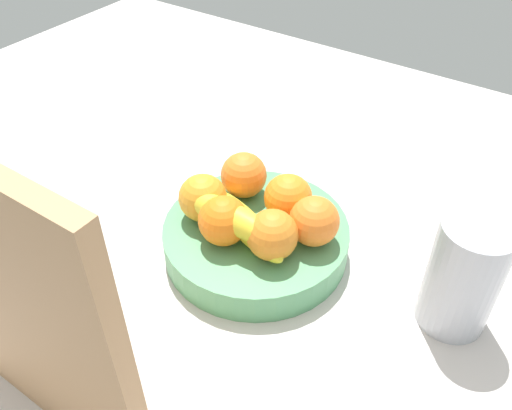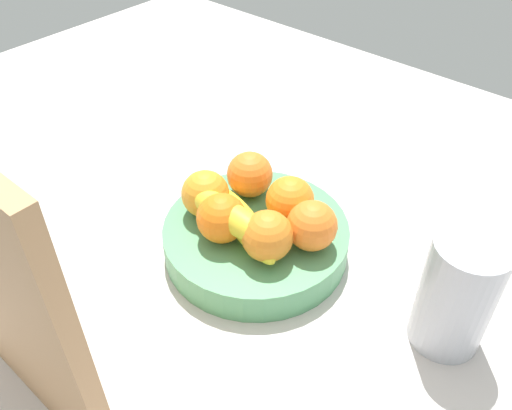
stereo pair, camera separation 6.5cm
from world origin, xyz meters
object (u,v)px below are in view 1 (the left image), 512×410
thermos_tumbler (463,276)px  cutting_board (19,314)px  orange_back_right (272,235)px  fruit_bowl (256,238)px  orange_center (203,198)px  orange_front_right (244,175)px  banana_bunch (239,221)px  orange_back_left (223,221)px  orange_top_stack (314,221)px  orange_front_left (288,198)px

thermos_tumbler → cutting_board: bearing=50.8°
orange_back_right → fruit_bowl: bearing=-34.2°
orange_center → orange_back_right: same height
orange_front_right → orange_back_right: 13.46cm
orange_front_right → banana_bunch: 9.84cm
orange_back_left → thermos_tumbler: size_ratio=0.43×
orange_back_left → orange_top_stack: 12.14cm
orange_center → cutting_board: cutting_board is taller
fruit_bowl → banana_bunch: banana_bunch is taller
orange_center → orange_back_left: (-5.31, 2.22, 0.00)cm
banana_bunch → orange_front_right: bearing=-58.7°
orange_center → cutting_board: (-4.66, 30.86, 9.86)cm
fruit_bowl → orange_back_right: (-4.76, 3.24, 5.79)cm
orange_back_left → cutting_board: (0.65, 28.64, 9.86)cm
orange_top_stack → thermos_tumbler: thermos_tumbler is taller
orange_top_stack → thermos_tumbler: (-19.62, -1.78, -0.22)cm
fruit_bowl → banana_bunch: size_ratio=1.48×
cutting_board → orange_back_left: bearing=-91.1°
orange_front_right → thermos_tumbler: bearing=177.8°
orange_center → thermos_tumbler: (-35.01, -6.31, -0.22)cm
orange_front_left → thermos_tumbler: 25.09cm
orange_back_left → orange_front_left: bearing=-117.2°
fruit_bowl → orange_front_right: size_ratio=3.86×
orange_front_right → orange_top_stack: bearing=167.5°
orange_back_left → orange_back_right: 7.04cm
orange_front_left → banana_bunch: orange_front_left is taller
orange_center → orange_back_right: 12.25cm
cutting_board → orange_center: bearing=-81.2°
orange_back_left → thermos_tumbler: bearing=-164.0°
orange_front_left → orange_center: size_ratio=1.00×
orange_top_stack → orange_back_right: bearing=59.5°
orange_top_stack → orange_center: bearing=16.4°
orange_front_left → banana_bunch: size_ratio=0.38×
fruit_bowl → orange_front_right: (5.73, -5.19, 5.79)cm
banana_bunch → orange_top_stack: bearing=-147.9°
orange_front_right → orange_top_stack: size_ratio=1.00×
orange_back_left → orange_front_right: bearing=-69.9°
fruit_bowl → orange_center: bearing=17.7°
orange_front_right → orange_center: 7.76cm
banana_bunch → orange_back_left: bearing=42.3°
cutting_board → orange_front_left: bearing=-97.8°
orange_front_left → thermos_tumbler: size_ratio=0.43×
orange_center → banana_bunch: 6.90cm
orange_back_left → orange_top_stack: (-10.08, -6.75, 0.00)cm
fruit_bowl → thermos_tumbler: thermos_tumbler is taller
banana_bunch → thermos_tumbler: thermos_tumbler is taller
orange_center → orange_back_left: same height
fruit_bowl → orange_top_stack: bearing=-164.8°
orange_back_right → thermos_tumbler: thermos_tumbler is taller
fruit_bowl → cutting_board: cutting_board is taller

